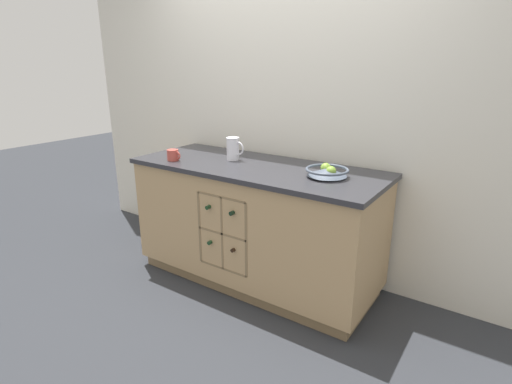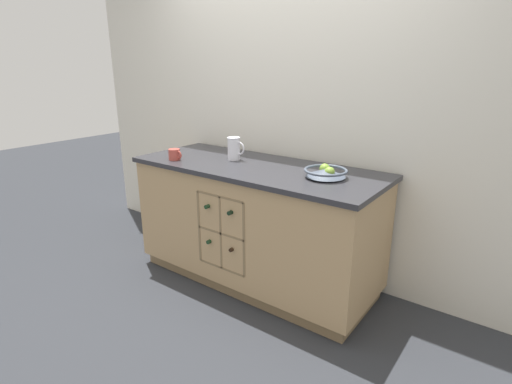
# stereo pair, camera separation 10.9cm
# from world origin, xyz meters

# --- Properties ---
(ground_plane) EXTENTS (14.00, 14.00, 0.00)m
(ground_plane) POSITION_xyz_m (0.00, 0.00, 0.00)
(ground_plane) COLOR #2D3035
(back_wall) EXTENTS (4.40, 0.06, 2.55)m
(back_wall) POSITION_xyz_m (0.00, 0.43, 1.27)
(back_wall) COLOR silver
(back_wall) RESTS_ON ground_plane
(kitchen_island) EXTENTS (1.90, 0.76, 0.93)m
(kitchen_island) POSITION_xyz_m (-0.00, -0.00, 0.47)
(kitchen_island) COLOR olive
(kitchen_island) RESTS_ON ground_plane
(fruit_bowl) EXTENTS (0.28, 0.28, 0.08)m
(fruit_bowl) POSITION_xyz_m (0.56, 0.01, 0.97)
(fruit_bowl) COLOR #4C5666
(fruit_bowl) RESTS_ON kitchen_island
(white_pitcher) EXTENTS (0.15, 0.10, 0.17)m
(white_pitcher) POSITION_xyz_m (-0.24, 0.05, 1.02)
(white_pitcher) COLOR white
(white_pitcher) RESTS_ON kitchen_island
(ceramic_mug) EXTENTS (0.12, 0.09, 0.08)m
(ceramic_mug) POSITION_xyz_m (-0.61, -0.23, 0.97)
(ceramic_mug) COLOR #B7473D
(ceramic_mug) RESTS_ON kitchen_island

